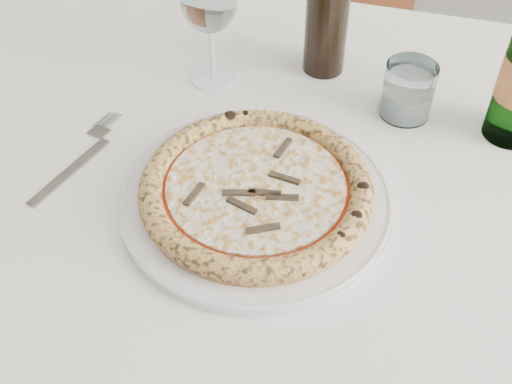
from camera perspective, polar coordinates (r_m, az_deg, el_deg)
dining_table at (r=0.94m, az=1.78°, el=-0.43°), size 1.47×0.89×0.76m
chair_far at (r=1.61m, az=6.68°, el=15.14°), size 0.59×0.59×0.93m
plate at (r=0.80m, az=0.00°, el=-0.56°), size 0.34×0.34×0.02m
pizza at (r=0.79m, az=-0.00°, el=0.32°), size 0.29×0.29×0.03m
fork at (r=0.90m, az=-15.43°, el=2.87°), size 0.05×0.21×0.00m
wine_glass at (r=0.94m, az=-4.21°, el=16.33°), size 0.08×0.08×0.18m
tumbler at (r=0.95m, az=13.32°, el=8.51°), size 0.07×0.07×0.08m
wine_bottle at (r=0.98m, az=6.45°, el=16.33°), size 0.06×0.06×0.26m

